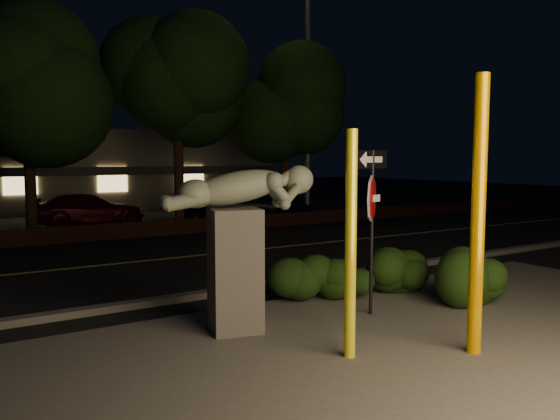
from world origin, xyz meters
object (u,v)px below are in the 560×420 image
object	(u,v)px
streetlight	(302,57)
parked_car_darkred	(89,210)
sculpture	(237,230)
signpost	(372,199)
yellow_pole_left	(351,246)
yellow_pole_right	(478,217)
parked_car_dark	(245,204)

from	to	relation	value
streetlight	parked_car_darkred	size ratio (longest dim) A/B	2.67
sculpture	signpost	bearing A→B (deg)	3.44
yellow_pole_left	yellow_pole_right	size ratio (longest dim) A/B	0.81
signpost	streetlight	xyz separation A→B (m)	(6.82, 11.92, 4.76)
signpost	parked_car_dark	size ratio (longest dim) A/B	0.50
yellow_pole_right	sculpture	size ratio (longest dim) A/B	1.48
sculpture	parked_car_darkred	world-z (taller)	sculpture
yellow_pole_right	sculpture	bearing A→B (deg)	130.86
signpost	parked_car_dark	world-z (taller)	signpost
sculpture	parked_car_dark	world-z (taller)	sculpture
yellow_pole_right	signpost	world-z (taller)	yellow_pole_right
signpost	streetlight	distance (m)	14.54
signpost	sculpture	xyz separation A→B (m)	(-2.23, 0.44, -0.40)
yellow_pole_right	sculpture	world-z (taller)	yellow_pole_right
sculpture	parked_car_dark	distance (m)	14.16
signpost	parked_car_dark	bearing A→B (deg)	51.98
yellow_pole_left	yellow_pole_right	world-z (taller)	yellow_pole_right
signpost	streetlight	world-z (taller)	streetlight
sculpture	parked_car_darkred	distance (m)	14.65
streetlight	parked_car_darkred	bearing A→B (deg)	170.02
yellow_pole_left	sculpture	distance (m)	1.90
yellow_pole_right	yellow_pole_left	bearing A→B (deg)	153.29
yellow_pole_left	signpost	distance (m)	2.09
streetlight	parked_car_dark	size ratio (longest dim) A/B	2.07
yellow_pole_left	parked_car_darkred	bearing A→B (deg)	88.22
streetlight	parked_car_darkred	xyz separation A→B (m)	(-7.86, 3.09, -6.08)
signpost	parked_car_dark	distance (m)	13.67
yellow_pole_right	streetlight	distance (m)	16.34
signpost	streetlight	size ratio (longest dim) A/B	0.24
signpost	sculpture	distance (m)	2.31
parked_car_dark	signpost	bearing A→B (deg)	-173.75
yellow_pole_left	streetlight	size ratio (longest dim) A/B	0.26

